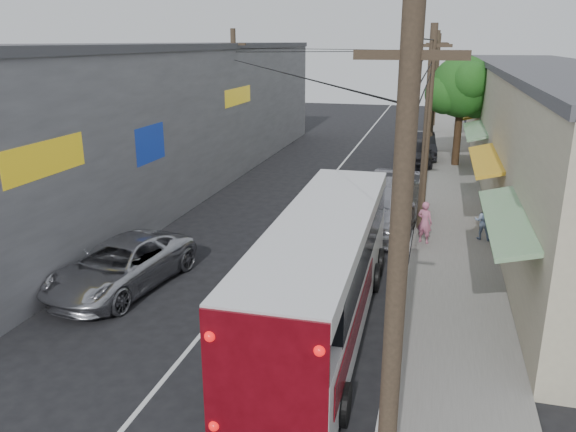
{
  "coord_description": "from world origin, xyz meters",
  "views": [
    {
      "loc": [
        5.57,
        -9.24,
        7.36
      ],
      "look_at": [
        0.94,
        8.21,
        1.72
      ],
      "focal_mm": 35.0,
      "sensor_mm": 36.0,
      "label": 1
    }
  ],
  "objects_px": {
    "jeepney": "(121,265)",
    "pedestrian_near": "(425,222)",
    "parked_suv": "(386,206)",
    "pedestrian_far": "(484,221)",
    "parked_car_mid": "(415,152)",
    "coach_bus": "(324,271)",
    "parked_car_far": "(420,145)"
  },
  "relations": [
    {
      "from": "jeepney",
      "to": "parked_car_mid",
      "type": "relative_size",
      "value": 1.14
    },
    {
      "from": "pedestrian_far",
      "to": "parked_car_mid",
      "type": "bearing_deg",
      "value": -66.42
    },
    {
      "from": "jeepney",
      "to": "parked_car_mid",
      "type": "distance_m",
      "value": 22.48
    },
    {
      "from": "parked_car_mid",
      "to": "pedestrian_near",
      "type": "height_order",
      "value": "pedestrian_near"
    },
    {
      "from": "pedestrian_near",
      "to": "pedestrian_far",
      "type": "bearing_deg",
      "value": -132.01
    },
    {
      "from": "coach_bus",
      "to": "parked_car_far",
      "type": "bearing_deg",
      "value": 85.39
    },
    {
      "from": "coach_bus",
      "to": "jeepney",
      "type": "xyz_separation_m",
      "value": [
        -6.53,
        0.87,
        -0.88
      ]
    },
    {
      "from": "parked_car_far",
      "to": "pedestrian_far",
      "type": "relative_size",
      "value": 3.5
    },
    {
      "from": "jeepney",
      "to": "parked_car_far",
      "type": "xyz_separation_m",
      "value": [
        8.13,
        23.27,
        0.08
      ]
    },
    {
      "from": "coach_bus",
      "to": "parked_car_mid",
      "type": "xyz_separation_m",
      "value": [
        1.37,
        21.91,
        -0.82
      ]
    },
    {
      "from": "jeepney",
      "to": "pedestrian_near",
      "type": "relative_size",
      "value": 3.38
    },
    {
      "from": "coach_bus",
      "to": "parked_suv",
      "type": "distance_m",
      "value": 8.97
    },
    {
      "from": "coach_bus",
      "to": "pedestrian_near",
      "type": "bearing_deg",
      "value": 70.64
    },
    {
      "from": "parked_car_far",
      "to": "coach_bus",
      "type": "bearing_deg",
      "value": -100.12
    },
    {
      "from": "pedestrian_far",
      "to": "parked_car_far",
      "type": "bearing_deg",
      "value": -68.96
    },
    {
      "from": "parked_suv",
      "to": "pedestrian_near",
      "type": "bearing_deg",
      "value": -41.96
    },
    {
      "from": "pedestrian_near",
      "to": "pedestrian_far",
      "type": "relative_size",
      "value": 1.11
    },
    {
      "from": "parked_car_far",
      "to": "parked_car_mid",
      "type": "bearing_deg",
      "value": -102.14
    },
    {
      "from": "coach_bus",
      "to": "pedestrian_far",
      "type": "bearing_deg",
      "value": 59.89
    },
    {
      "from": "parked_car_mid",
      "to": "parked_car_far",
      "type": "height_order",
      "value": "parked_car_far"
    },
    {
      "from": "jeepney",
      "to": "pedestrian_near",
      "type": "bearing_deg",
      "value": 42.58
    },
    {
      "from": "parked_car_far",
      "to": "pedestrian_far",
      "type": "xyz_separation_m",
      "value": [
        2.95,
        -16.01,
        0.01
      ]
    },
    {
      "from": "parked_car_far",
      "to": "parked_suv",
      "type": "bearing_deg",
      "value": -99.33
    },
    {
      "from": "jeepney",
      "to": "pedestrian_near",
      "type": "height_order",
      "value": "pedestrian_near"
    },
    {
      "from": "parked_car_mid",
      "to": "parked_car_far",
      "type": "xyz_separation_m",
      "value": [
        0.23,
        2.22,
        0.02
      ]
    },
    {
      "from": "parked_suv",
      "to": "pedestrian_far",
      "type": "height_order",
      "value": "parked_suv"
    },
    {
      "from": "parked_car_far",
      "to": "pedestrian_near",
      "type": "distance_m",
      "value": 16.99
    },
    {
      "from": "coach_bus",
      "to": "parked_car_mid",
      "type": "bearing_deg",
      "value": 85.6
    },
    {
      "from": "parked_car_mid",
      "to": "pedestrian_near",
      "type": "distance_m",
      "value": 14.79
    },
    {
      "from": "parked_suv",
      "to": "parked_car_mid",
      "type": "relative_size",
      "value": 1.35
    },
    {
      "from": "jeepney",
      "to": "pedestrian_near",
      "type": "distance_m",
      "value": 10.93
    },
    {
      "from": "parked_car_far",
      "to": "pedestrian_near",
      "type": "relative_size",
      "value": 3.15
    }
  ]
}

